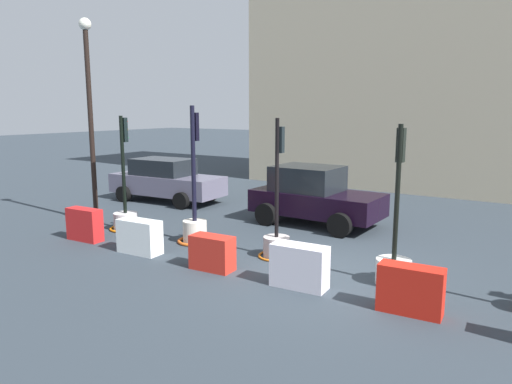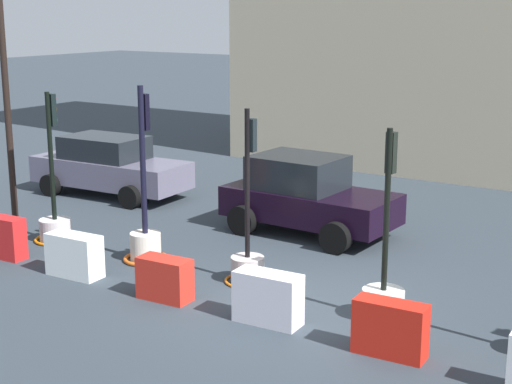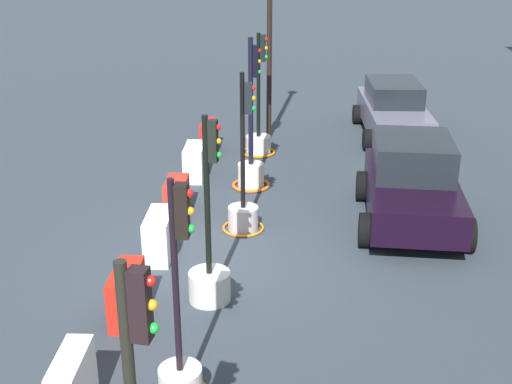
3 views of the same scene
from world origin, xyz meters
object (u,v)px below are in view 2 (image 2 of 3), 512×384
(traffic_light_2, at_px, (248,255))
(construction_barrier_3, at_px, (268,298))
(car_black_sedan, at_px, (307,196))
(car_grey_saloon, at_px, (109,166))
(construction_barrier_1, at_px, (74,255))
(construction_barrier_4, at_px, (390,329))
(traffic_light_0, at_px, (55,219))
(traffic_light_1, at_px, (145,234))
(construction_barrier_2, at_px, (165,279))
(construction_barrier_0, at_px, (3,237))
(street_lamp_post, at_px, (4,69))
(traffic_light_3, at_px, (384,289))

(traffic_light_2, distance_m, construction_barrier_3, 2.00)
(car_black_sedan, xyz_separation_m, car_grey_saloon, (-6.38, 0.26, -0.07))
(construction_barrier_1, relative_size, construction_barrier_4, 1.02)
(traffic_light_0, xyz_separation_m, car_grey_saloon, (-2.03, 3.86, 0.31))
(construction_barrier_3, height_order, car_grey_saloon, car_grey_saloon)
(traffic_light_0, relative_size, construction_barrier_4, 2.99)
(traffic_light_1, bearing_deg, construction_barrier_1, -109.57)
(traffic_light_0, height_order, construction_barrier_3, traffic_light_0)
(traffic_light_2, bearing_deg, construction_barrier_3, -46.67)
(construction_barrier_2, bearing_deg, car_black_sedan, 89.79)
(construction_barrier_0, bearing_deg, construction_barrier_4, 0.32)
(traffic_light_0, xyz_separation_m, car_black_sedan, (4.35, 3.59, 0.38))
(construction_barrier_2, xyz_separation_m, car_black_sedan, (0.02, 5.02, 0.50))
(construction_barrier_1, distance_m, street_lamp_post, 5.15)
(car_grey_saloon, bearing_deg, street_lamp_post, -82.36)
(construction_barrier_2, height_order, street_lamp_post, street_lamp_post)
(construction_barrier_0, height_order, construction_barrier_1, construction_barrier_0)
(traffic_light_1, xyz_separation_m, car_black_sedan, (1.75, 3.55, 0.31))
(traffic_light_1, distance_m, traffic_light_3, 5.34)
(traffic_light_1, height_order, construction_barrier_2, traffic_light_1)
(construction_barrier_1, bearing_deg, construction_barrier_2, -0.09)
(construction_barrier_2, height_order, car_grey_saloon, car_grey_saloon)
(construction_barrier_2, bearing_deg, construction_barrier_1, 179.91)
(construction_barrier_0, relative_size, street_lamp_post, 0.17)
(construction_barrier_2, xyz_separation_m, construction_barrier_4, (4.27, 0.06, 0.04))
(construction_barrier_3, distance_m, car_black_sedan, 5.36)
(traffic_light_3, distance_m, construction_barrier_1, 6.00)
(traffic_light_2, height_order, car_black_sedan, traffic_light_2)
(traffic_light_1, bearing_deg, traffic_light_0, -179.07)
(traffic_light_2, height_order, traffic_light_3, traffic_light_2)
(construction_barrier_2, xyz_separation_m, street_lamp_post, (-5.87, 1.60, 3.33))
(construction_barrier_2, distance_m, construction_barrier_4, 4.27)
(traffic_light_2, xyz_separation_m, construction_barrier_0, (-5.07, -1.54, -0.09))
(traffic_light_2, distance_m, car_grey_saloon, 8.02)
(construction_barrier_3, xyz_separation_m, car_black_sedan, (-2.08, 4.92, 0.45))
(traffic_light_3, relative_size, car_grey_saloon, 0.70)
(traffic_light_1, relative_size, traffic_light_3, 1.12)
(construction_barrier_1, bearing_deg, traffic_light_2, 27.43)
(construction_barrier_0, relative_size, construction_barrier_1, 0.93)
(construction_barrier_0, distance_m, car_grey_saloon, 5.66)
(street_lamp_post, bearing_deg, construction_barrier_3, -10.68)
(traffic_light_0, relative_size, traffic_light_3, 1.03)
(traffic_light_3, bearing_deg, construction_barrier_3, -141.68)
(traffic_light_3, xyz_separation_m, car_grey_saloon, (-9.97, 3.99, 0.28))
(construction_barrier_2, bearing_deg, traffic_light_0, 161.72)
(traffic_light_0, height_order, traffic_light_1, traffic_light_1)
(traffic_light_1, bearing_deg, car_grey_saloon, 140.53)
(construction_barrier_0, distance_m, street_lamp_post, 3.94)
(construction_barrier_3, relative_size, car_grey_saloon, 0.25)
(traffic_light_1, distance_m, car_grey_saloon, 6.01)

